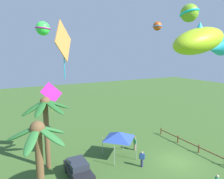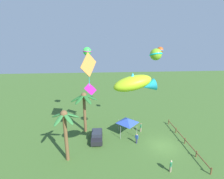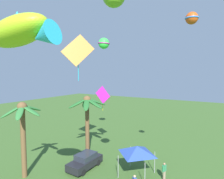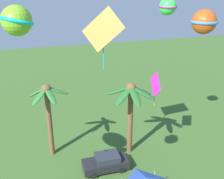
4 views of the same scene
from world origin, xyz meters
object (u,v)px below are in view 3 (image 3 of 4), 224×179
(palm_tree_0, at_px, (87,109))
(parked_car_0, at_px, (85,161))
(palm_tree_1, at_px, (23,123))
(kite_diamond_2, at_px, (103,95))
(kite_fish_4, at_px, (21,32))
(festival_tent, at_px, (137,150))
(kite_ball_5, at_px, (104,43))
(kite_ball_3, at_px, (192,18))
(kite_diamond_1, at_px, (78,51))
(spectator_0, at_px, (164,171))

(palm_tree_0, bearing_deg, parked_car_0, -145.94)
(palm_tree_1, height_order, kite_diamond_2, kite_diamond_2)
(kite_fish_4, bearing_deg, festival_tent, -7.42)
(palm_tree_0, xyz_separation_m, kite_ball_5, (2.61, -0.67, 7.98))
(kite_fish_4, bearing_deg, parked_car_0, 22.19)
(kite_ball_3, xyz_separation_m, kite_ball_5, (4.39, 10.87, -0.40))
(palm_tree_0, distance_m, kite_ball_5, 8.43)
(palm_tree_0, relative_size, palm_tree_1, 1.00)
(palm_tree_1, xyz_separation_m, kite_fish_4, (-4.88, -7.50, 6.40))
(palm_tree_1, bearing_deg, kite_diamond_1, -34.23)
(spectator_0, xyz_separation_m, kite_ball_3, (-0.79, -2.03, 13.00))
(kite_diamond_1, distance_m, kite_ball_5, 5.67)
(parked_car_0, xyz_separation_m, kite_fish_4, (-9.06, -3.70, 10.78))
(festival_tent, relative_size, kite_diamond_1, 0.61)
(kite_diamond_2, bearing_deg, kite_ball_5, 22.55)
(festival_tent, relative_size, kite_ball_3, 2.07)
(palm_tree_1, xyz_separation_m, kite_diamond_1, (4.32, -2.94, 6.75))
(spectator_0, xyz_separation_m, kite_ball_5, (3.60, 8.85, 12.59))
(parked_car_0, bearing_deg, spectator_0, -75.22)
(kite_ball_5, bearing_deg, parked_car_0, -166.50)
(spectator_0, xyz_separation_m, kite_diamond_2, (2.79, 8.51, 6.18))
(festival_tent, xyz_separation_m, kite_ball_5, (4.15, 6.41, 10.94))
(spectator_0, bearing_deg, kite_diamond_1, 102.41)
(spectator_0, bearing_deg, kite_fish_4, 160.98)
(kite_fish_4, xyz_separation_m, kite_ball_5, (14.65, 5.04, 1.87))
(palm_tree_0, height_order, kite_ball_3, kite_ball_3)
(spectator_0, bearing_deg, kite_diamond_2, 71.82)
(parked_car_0, height_order, kite_diamond_2, kite_diamond_2)
(palm_tree_1, relative_size, kite_ball_3, 5.11)
(palm_tree_1, relative_size, kite_ball_5, 4.30)
(palm_tree_0, xyz_separation_m, festival_tent, (-1.54, -7.07, -2.96))
(kite_ball_3, bearing_deg, palm_tree_1, 111.94)
(kite_ball_3, bearing_deg, parked_car_0, 97.11)
(kite_diamond_1, relative_size, kite_diamond_2, 1.53)
(palm_tree_0, bearing_deg, spectator_0, -95.94)
(palm_tree_1, height_order, spectator_0, palm_tree_1)
(palm_tree_1, height_order, kite_ball_3, kite_ball_3)
(festival_tent, height_order, kite_fish_4, kite_fish_4)
(palm_tree_0, bearing_deg, kite_diamond_1, -157.90)
(palm_tree_1, distance_m, kite_diamond_1, 8.54)
(festival_tent, height_order, kite_diamond_2, kite_diamond_2)
(parked_car_0, distance_m, kite_ball_3, 16.21)
(kite_diamond_1, bearing_deg, kite_fish_4, -153.66)
(kite_diamond_2, bearing_deg, parked_car_0, -168.11)
(kite_ball_3, bearing_deg, festival_tent, 86.92)
(kite_fish_4, relative_size, kite_ball_5, 2.56)
(spectator_0, height_order, kite_diamond_2, kite_diamond_2)
(parked_car_0, xyz_separation_m, spectator_0, (1.98, -7.51, 0.06))
(festival_tent, distance_m, kite_diamond_1, 11.20)
(parked_car_0, xyz_separation_m, festival_tent, (1.43, -5.07, 1.72))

